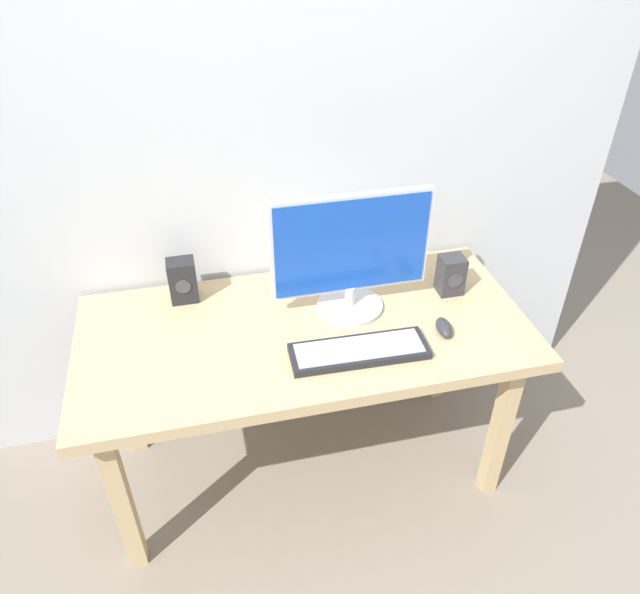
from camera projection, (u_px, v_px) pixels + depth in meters
name	position (u px, v px, depth m)	size (l,w,h in m)	color
ground_plane	(307.00, 464.00, 2.52)	(6.00, 6.00, 0.00)	gray
wall_back	(275.00, 70.00, 1.96)	(2.71, 0.04, 3.00)	silver
desk	(305.00, 345.00, 2.13)	(1.56, 0.74, 0.74)	tan
monitor	(351.00, 253.00, 2.05)	(0.56, 0.24, 0.45)	silver
keyboard_primary	(359.00, 351.00, 1.96)	(0.46, 0.16, 0.03)	#232328
mouse	(444.00, 327.00, 2.05)	(0.05, 0.10, 0.04)	#333338
speaker_right	(451.00, 275.00, 2.21)	(0.09, 0.08, 0.15)	#333338
speaker_left	(183.00, 280.00, 2.17)	(0.10, 0.08, 0.17)	#232328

